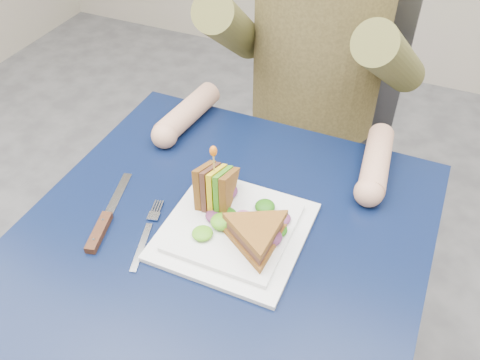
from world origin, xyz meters
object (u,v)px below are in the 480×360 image
at_px(chair, 318,122).
at_px(knife, 103,225).
at_px(plate, 234,230).
at_px(sandwich_flat, 257,235).
at_px(sandwich_upright, 215,189).
at_px(table, 223,259).
at_px(diner, 320,20).
at_px(fork, 146,236).

relative_size(chair, knife, 4.26).
height_order(chair, plate, chair).
distance_m(chair, knife, 0.81).
bearing_deg(sandwich_flat, chair, 96.31).
bearing_deg(sandwich_upright, plate, -36.87).
distance_m(table, sandwich_flat, 0.15).
xyz_separation_m(diner, sandwich_upright, (-0.04, -0.51, -0.13)).
bearing_deg(plate, table, -158.30).
bearing_deg(sandwich_upright, diner, 85.75).
height_order(chair, sandwich_upright, chair).
bearing_deg(sandwich_flat, knife, -168.19).
distance_m(plate, fork, 0.17).
bearing_deg(sandwich_upright, sandwich_flat, -31.33).
bearing_deg(sandwich_flat, sandwich_upright, 148.67).
height_order(sandwich_flat, sandwich_upright, sandwich_upright).
relative_size(plate, fork, 1.47).
bearing_deg(sandwich_upright, table, -54.65).
height_order(table, diner, diner).
relative_size(plate, knife, 1.19).
height_order(plate, sandwich_upright, sandwich_upright).
height_order(chair, fork, chair).
relative_size(chair, plate, 3.58).
bearing_deg(table, sandwich_upright, 125.35).
bearing_deg(table, chair, 90.00).
distance_m(chair, sandwich_flat, 0.74).
height_order(table, fork, fork).
distance_m(chair, plate, 0.70).
distance_m(table, chair, 0.69).
bearing_deg(sandwich_flat, plate, 155.56).
height_order(diner, fork, diner).
xyz_separation_m(sandwich_flat, sandwich_upright, (-0.11, 0.07, 0.01)).
bearing_deg(fork, chair, 80.37).
bearing_deg(chair, sandwich_flat, -83.69).
distance_m(chair, fork, 0.78).
xyz_separation_m(table, diner, (-0.00, 0.57, 0.26)).
bearing_deg(table, fork, -152.58).
bearing_deg(sandwich_flat, table, 168.04).
height_order(sandwich_upright, fork, sandwich_upright).
relative_size(diner, sandwich_upright, 4.94).
bearing_deg(fork, plate, 26.61).
relative_size(sandwich_upright, fork, 0.85).
bearing_deg(knife, chair, 74.19).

